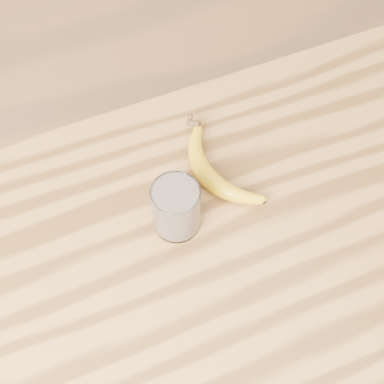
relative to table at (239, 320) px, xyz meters
name	(u,v)px	position (x,y,z in m)	size (l,w,h in m)	color
room	(298,80)	(0.00, 0.00, 0.58)	(4.04, 4.04, 2.70)	#9F703C
table	(239,320)	(0.00, 0.00, 0.00)	(1.20, 0.80, 0.90)	olive
smoothie_glass	(176,208)	(-0.05, 0.15, 0.18)	(0.07, 0.07, 0.09)	white
banana	(207,177)	(0.02, 0.20, 0.15)	(0.09, 0.25, 0.03)	gold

